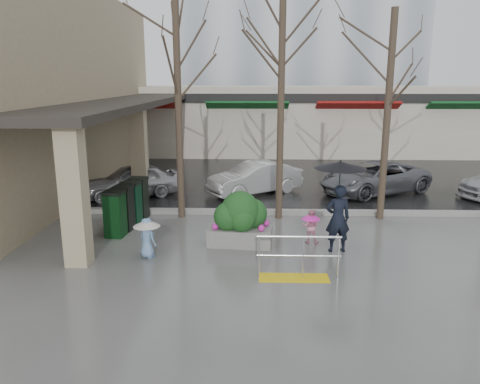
{
  "coord_description": "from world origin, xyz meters",
  "views": [
    {
      "loc": [
        0.36,
        -11.16,
        4.44
      ],
      "look_at": [
        -0.02,
        1.78,
        1.3
      ],
      "focal_mm": 35.0,
      "sensor_mm": 36.0,
      "label": 1
    }
  ],
  "objects_px": {
    "planter": "(241,219)",
    "tree_west": "(177,57)",
    "tree_midwest": "(282,52)",
    "child_blue": "(147,233)",
    "handrail": "(297,263)",
    "tree_mideast": "(391,64)",
    "news_boxes": "(128,205)",
    "car_b": "(255,178)",
    "child_pink": "(311,224)",
    "woman": "(339,198)",
    "car_a": "(131,181)",
    "car_c": "(374,178)"
  },
  "relations": [
    {
      "from": "child_pink",
      "to": "news_boxes",
      "type": "xyz_separation_m",
      "value": [
        -5.43,
        1.33,
        0.12
      ]
    },
    {
      "from": "car_a",
      "to": "tree_midwest",
      "type": "bearing_deg",
      "value": 39.3
    },
    {
      "from": "tree_midwest",
      "to": "tree_mideast",
      "type": "xyz_separation_m",
      "value": [
        3.3,
        -0.0,
        -0.37
      ]
    },
    {
      "from": "child_pink",
      "to": "tree_midwest",
      "type": "bearing_deg",
      "value": -58.21
    },
    {
      "from": "child_pink",
      "to": "news_boxes",
      "type": "relative_size",
      "value": 0.39
    },
    {
      "from": "handrail",
      "to": "tree_west",
      "type": "xyz_separation_m",
      "value": [
        -3.36,
        4.8,
        4.71
      ]
    },
    {
      "from": "woman",
      "to": "car_b",
      "type": "height_order",
      "value": "woman"
    },
    {
      "from": "tree_west",
      "to": "car_b",
      "type": "relative_size",
      "value": 1.78
    },
    {
      "from": "child_blue",
      "to": "tree_midwest",
      "type": "bearing_deg",
      "value": -98.3
    },
    {
      "from": "news_boxes",
      "to": "car_b",
      "type": "distance_m",
      "value": 5.87
    },
    {
      "from": "car_b",
      "to": "news_boxes",
      "type": "bearing_deg",
      "value": -74.38
    },
    {
      "from": "child_pink",
      "to": "car_b",
      "type": "distance_m",
      "value": 5.92
    },
    {
      "from": "tree_midwest",
      "to": "handrail",
      "type": "bearing_deg",
      "value": -88.09
    },
    {
      "from": "planter",
      "to": "tree_west",
      "type": "bearing_deg",
      "value": 128.12
    },
    {
      "from": "news_boxes",
      "to": "car_b",
      "type": "height_order",
      "value": "news_boxes"
    },
    {
      "from": "car_a",
      "to": "car_b",
      "type": "bearing_deg",
      "value": 72.66
    },
    {
      "from": "tree_midwest",
      "to": "woman",
      "type": "xyz_separation_m",
      "value": [
        1.36,
        -3.04,
        -3.79
      ]
    },
    {
      "from": "tree_west",
      "to": "news_boxes",
      "type": "distance_m",
      "value": 4.77
    },
    {
      "from": "tree_midwest",
      "to": "planter",
      "type": "xyz_separation_m",
      "value": [
        -1.18,
        -2.57,
        -4.52
      ]
    },
    {
      "from": "handrail",
      "to": "child_blue",
      "type": "distance_m",
      "value": 3.88
    },
    {
      "from": "child_pink",
      "to": "handrail",
      "type": "bearing_deg",
      "value": 90.61
    },
    {
      "from": "tree_midwest",
      "to": "woman",
      "type": "relative_size",
      "value": 2.86
    },
    {
      "from": "child_pink",
      "to": "planter",
      "type": "distance_m",
      "value": 1.95
    },
    {
      "from": "handrail",
      "to": "child_blue",
      "type": "bearing_deg",
      "value": 162.08
    },
    {
      "from": "child_blue",
      "to": "car_a",
      "type": "distance_m",
      "value": 6.59
    },
    {
      "from": "tree_midwest",
      "to": "car_c",
      "type": "xyz_separation_m",
      "value": [
        3.96,
        3.52,
        -4.6
      ]
    },
    {
      "from": "woman",
      "to": "planter",
      "type": "relative_size",
      "value": 1.36
    },
    {
      "from": "child_blue",
      "to": "tree_west",
      "type": "bearing_deg",
      "value": -59.09
    },
    {
      "from": "tree_west",
      "to": "car_b",
      "type": "bearing_deg",
      "value": 53.87
    },
    {
      "from": "tree_west",
      "to": "tree_midwest",
      "type": "bearing_deg",
      "value": 0.0
    },
    {
      "from": "tree_midwest",
      "to": "child_pink",
      "type": "bearing_deg",
      "value": -72.68
    },
    {
      "from": "tree_west",
      "to": "child_blue",
      "type": "distance_m",
      "value": 5.73
    },
    {
      "from": "planter",
      "to": "car_c",
      "type": "relative_size",
      "value": 0.4
    },
    {
      "from": "tree_mideast",
      "to": "handrail",
      "type": "bearing_deg",
      "value": -123.19
    },
    {
      "from": "handrail",
      "to": "news_boxes",
      "type": "relative_size",
      "value": 0.77
    },
    {
      "from": "child_pink",
      "to": "car_b",
      "type": "xyz_separation_m",
      "value": [
        -1.54,
        5.71,
        0.08
      ]
    },
    {
      "from": "car_b",
      "to": "tree_midwest",
      "type": "bearing_deg",
      "value": -19.43
    },
    {
      "from": "tree_midwest",
      "to": "planter",
      "type": "height_order",
      "value": "tree_midwest"
    },
    {
      "from": "child_blue",
      "to": "handrail",
      "type": "bearing_deg",
      "value": -161.95
    },
    {
      "from": "car_c",
      "to": "child_blue",
      "type": "bearing_deg",
      "value": -74.65
    },
    {
      "from": "tree_mideast",
      "to": "woman",
      "type": "relative_size",
      "value": 2.65
    },
    {
      "from": "tree_west",
      "to": "child_blue",
      "type": "xyz_separation_m",
      "value": [
        -0.32,
        -3.61,
        -4.43
      ]
    },
    {
      "from": "tree_mideast",
      "to": "news_boxes",
      "type": "height_order",
      "value": "tree_mideast"
    },
    {
      "from": "tree_west",
      "to": "tree_midwest",
      "type": "distance_m",
      "value": 3.2
    },
    {
      "from": "child_blue",
      "to": "woman",
      "type": "bearing_deg",
      "value": -137.32
    },
    {
      "from": "tree_mideast",
      "to": "news_boxes",
      "type": "relative_size",
      "value": 2.64
    },
    {
      "from": "tree_midwest",
      "to": "child_blue",
      "type": "distance_m",
      "value": 6.81
    },
    {
      "from": "woman",
      "to": "child_pink",
      "type": "relative_size",
      "value": 2.55
    },
    {
      "from": "tree_mideast",
      "to": "woman",
      "type": "height_order",
      "value": "tree_mideast"
    },
    {
      "from": "child_pink",
      "to": "car_a",
      "type": "bearing_deg",
      "value": -24.31
    }
  ]
}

